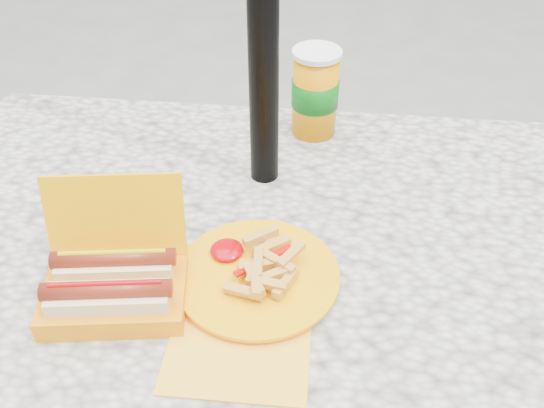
# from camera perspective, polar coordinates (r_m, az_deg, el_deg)

# --- Properties ---
(picnic_table) EXTENTS (1.20, 0.80, 0.75)m
(picnic_table) POSITION_cam_1_polar(r_m,az_deg,el_deg) (1.06, -1.67, -7.13)
(picnic_table) COLOR beige
(picnic_table) RESTS_ON ground
(hotdog_box) EXTENTS (0.22, 0.19, 0.16)m
(hotdog_box) POSITION_cam_1_polar(r_m,az_deg,el_deg) (0.89, -14.65, -7.26)
(hotdog_box) COLOR #FBA800
(hotdog_box) RESTS_ON picnic_table
(fries_plate) EXTENTS (0.24, 0.33, 0.05)m
(fries_plate) POSITION_cam_1_polar(r_m,az_deg,el_deg) (0.90, -1.53, -7.09)
(fries_plate) COLOR yellow
(fries_plate) RESTS_ON picnic_table
(soda_cup) EXTENTS (0.09, 0.09, 0.17)m
(soda_cup) POSITION_cam_1_polar(r_m,az_deg,el_deg) (1.19, 4.08, 10.43)
(soda_cup) COLOR orange
(soda_cup) RESTS_ON picnic_table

